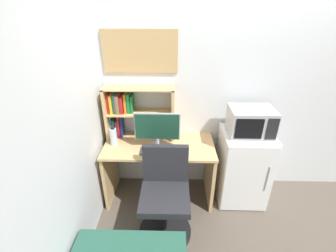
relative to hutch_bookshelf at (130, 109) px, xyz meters
name	(u,v)px	position (x,y,z in m)	size (l,w,h in m)	color
wall_back	(278,90)	(1.67, 0.13, 0.20)	(6.40, 0.04, 2.60)	silver
wall_left	(13,184)	(-0.35, -1.49, 0.20)	(0.04, 4.40, 2.60)	silver
desk	(160,161)	(0.34, -0.19, -0.58)	(1.24, 0.60, 0.75)	tan
hutch_bookshelf	(130,109)	(0.00, 0.00, 0.00)	(0.78, 0.25, 0.61)	tan
monitor	(157,129)	(0.33, -0.24, -0.12)	(0.49, 0.19, 0.41)	#B7B7BC
keyboard	(157,151)	(0.33, -0.34, -0.34)	(0.36, 0.14, 0.02)	#333338
computer_mouse	(187,151)	(0.64, -0.35, -0.33)	(0.06, 0.09, 0.04)	silver
water_bottle	(113,136)	(-0.17, -0.20, -0.24)	(0.08, 0.08, 0.22)	silver
mini_fridge	(242,167)	(1.32, -0.18, -0.65)	(0.55, 0.53, 0.90)	white
microwave	(251,121)	(1.32, -0.18, -0.05)	(0.46, 0.35, 0.29)	#ADADB2
desk_chair	(165,199)	(0.42, -0.68, -0.68)	(0.55, 0.55, 0.95)	black
wall_corkboard	(140,51)	(0.14, 0.10, 0.62)	(0.80, 0.02, 0.44)	tan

